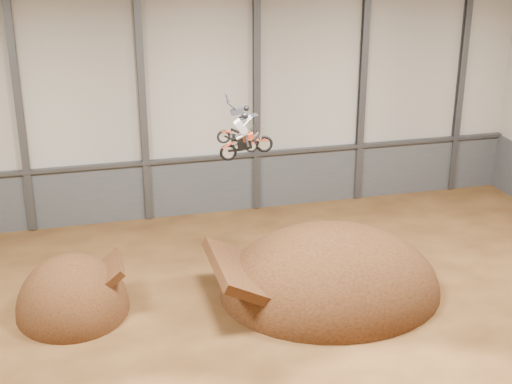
# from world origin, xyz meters

# --- Properties ---
(floor) EXTENTS (40.00, 40.00, 0.00)m
(floor) POSITION_xyz_m (0.00, 0.00, 0.00)
(floor) COLOR #4A2B13
(floor) RESTS_ON ground
(back_wall) EXTENTS (40.00, 0.10, 14.00)m
(back_wall) POSITION_xyz_m (0.00, 15.00, 7.00)
(back_wall) COLOR beige
(back_wall) RESTS_ON ground
(ceiling) EXTENTS (40.00, 40.00, 0.00)m
(ceiling) POSITION_xyz_m (0.00, 0.00, 14.00)
(ceiling) COLOR black
(ceiling) RESTS_ON back_wall
(lower_band_back) EXTENTS (39.80, 0.18, 3.50)m
(lower_band_back) POSITION_xyz_m (0.00, 14.90, 1.75)
(lower_band_back) COLOR #4D5054
(lower_band_back) RESTS_ON ground
(steel_rail) EXTENTS (39.80, 0.35, 0.20)m
(steel_rail) POSITION_xyz_m (0.00, 14.75, 3.55)
(steel_rail) COLOR #47494F
(steel_rail) RESTS_ON lower_band_back
(steel_column_1) EXTENTS (0.40, 0.36, 13.90)m
(steel_column_1) POSITION_xyz_m (-10.00, 14.80, 7.00)
(steel_column_1) COLOR #47494F
(steel_column_1) RESTS_ON ground
(steel_column_2) EXTENTS (0.40, 0.36, 13.90)m
(steel_column_2) POSITION_xyz_m (-3.33, 14.80, 7.00)
(steel_column_2) COLOR #47494F
(steel_column_2) RESTS_ON ground
(steel_column_3) EXTENTS (0.40, 0.36, 13.90)m
(steel_column_3) POSITION_xyz_m (3.33, 14.80, 7.00)
(steel_column_3) COLOR #47494F
(steel_column_3) RESTS_ON ground
(steel_column_4) EXTENTS (0.40, 0.36, 13.90)m
(steel_column_4) POSITION_xyz_m (10.00, 14.80, 7.00)
(steel_column_4) COLOR #47494F
(steel_column_4) RESTS_ON ground
(steel_column_5) EXTENTS (0.40, 0.36, 13.90)m
(steel_column_5) POSITION_xyz_m (16.67, 14.80, 7.00)
(steel_column_5) COLOR #47494F
(steel_column_5) RESTS_ON ground
(takeoff_ramp) EXTENTS (5.11, 5.89, 5.11)m
(takeoff_ramp) POSITION_xyz_m (-7.95, 4.85, 0.00)
(takeoff_ramp) COLOR #361C0D
(takeoff_ramp) RESTS_ON ground
(landing_ramp) EXTENTS (10.67, 9.44, 6.16)m
(landing_ramp) POSITION_xyz_m (4.07, 3.59, 0.00)
(landing_ramp) COLOR #361C0D
(landing_ramp) RESTS_ON ground
(fmx_rider_a) EXTENTS (2.70, 1.09, 2.46)m
(fmx_rider_a) POSITION_xyz_m (-0.07, 3.24, 8.32)
(fmx_rider_a) COLOR #C13D1C
(fmx_rider_b) EXTENTS (3.29, 1.06, 3.01)m
(fmx_rider_b) POSITION_xyz_m (-0.16, 5.28, 8.18)
(fmx_rider_b) COLOR #AC2B14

